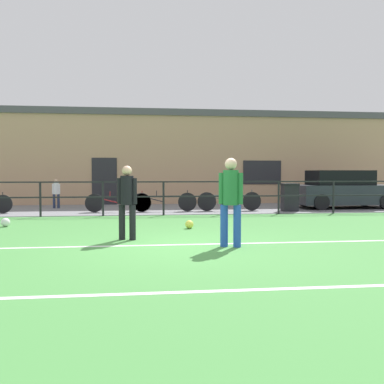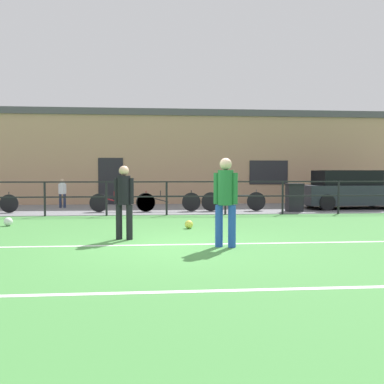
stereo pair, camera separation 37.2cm
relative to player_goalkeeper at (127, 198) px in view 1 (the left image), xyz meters
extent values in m
cube|color=#478C42|center=(1.06, -0.82, -0.92)|extent=(60.00, 44.00, 0.04)
cube|color=white|center=(1.06, -0.77, -0.89)|extent=(36.00, 0.11, 0.00)
cube|color=white|center=(1.06, -4.14, -0.89)|extent=(36.00, 0.11, 0.00)
cube|color=slate|center=(1.06, 7.68, -0.89)|extent=(48.00, 5.00, 0.02)
cylinder|color=black|center=(-2.94, 5.18, -0.32)|extent=(0.07, 0.07, 1.15)
cylinder|color=black|center=(-0.94, 5.18, -0.32)|extent=(0.07, 0.07, 1.15)
cylinder|color=black|center=(1.06, 5.18, -0.32)|extent=(0.07, 0.07, 1.15)
cylinder|color=black|center=(3.06, 5.18, -0.32)|extent=(0.07, 0.07, 1.15)
cylinder|color=black|center=(5.06, 5.18, -0.32)|extent=(0.07, 0.07, 1.15)
cylinder|color=black|center=(7.06, 5.18, -0.32)|extent=(0.07, 0.07, 1.15)
cube|color=black|center=(1.06, 5.18, 0.23)|extent=(36.00, 0.04, 0.04)
cube|color=black|center=(1.06, 5.18, -0.26)|extent=(36.00, 0.04, 0.04)
cube|color=tan|center=(1.06, 11.38, 1.11)|extent=(28.00, 2.40, 4.02)
cube|color=#232328|center=(-1.30, 10.16, 0.15)|extent=(1.10, 0.04, 2.10)
cube|color=#232328|center=(5.92, 10.16, 0.56)|extent=(1.80, 0.04, 1.10)
cube|color=#4C4C51|center=(1.06, 11.38, 3.28)|extent=(28.00, 2.56, 0.30)
cylinder|color=black|center=(-0.11, 0.03, -0.52)|extent=(0.14, 0.14, 0.75)
cylinder|color=black|center=(0.11, -0.03, -0.52)|extent=(0.14, 0.14, 0.75)
cylinder|color=black|center=(0.00, 0.00, 0.16)|extent=(0.28, 0.28, 0.62)
sphere|color=tan|center=(0.00, 0.00, 0.58)|extent=(0.21, 0.21, 0.21)
cylinder|color=black|center=(-0.16, 0.05, 0.14)|extent=(0.10, 0.10, 0.55)
cylinder|color=black|center=(0.16, -0.05, 0.14)|extent=(0.10, 0.10, 0.55)
cylinder|color=blue|center=(2.12, -1.16, -0.49)|extent=(0.15, 0.15, 0.81)
cylinder|color=blue|center=(1.88, -1.07, -0.49)|extent=(0.15, 0.15, 0.81)
cylinder|color=#237038|center=(2.00, -1.12, 0.25)|extent=(0.30, 0.30, 0.67)
sphere|color=beige|center=(2.00, -1.12, 0.70)|extent=(0.23, 0.23, 0.23)
cylinder|color=#237038|center=(2.17, -1.18, 0.23)|extent=(0.11, 0.11, 0.60)
cylinder|color=#237038|center=(1.83, -1.05, 0.23)|extent=(0.11, 0.11, 0.60)
sphere|color=white|center=(-3.28, 2.63, -0.78)|extent=(0.23, 0.23, 0.23)
sphere|color=#E5E04C|center=(1.53, 1.68, -0.79)|extent=(0.21, 0.21, 0.21)
cylinder|color=#232D4C|center=(-2.97, 8.42, -0.60)|extent=(0.10, 0.10, 0.56)
cylinder|color=#232D4C|center=(-3.14, 8.44, -0.60)|extent=(0.10, 0.10, 0.56)
cylinder|color=white|center=(-3.06, 8.43, -0.09)|extent=(0.21, 0.21, 0.46)
sphere|color=tan|center=(-3.06, 8.43, 0.22)|extent=(0.16, 0.16, 0.16)
cylinder|color=white|center=(-2.93, 8.41, -0.10)|extent=(0.07, 0.07, 0.41)
cylinder|color=white|center=(-3.18, 8.44, -0.10)|extent=(0.07, 0.07, 0.41)
cube|color=#282D38|center=(8.42, 7.13, -0.33)|extent=(3.89, 1.76, 0.76)
cube|color=black|center=(8.23, 7.13, 0.34)|extent=(2.33, 1.48, 0.58)
cylinder|color=black|center=(7.10, 6.29, -0.58)|extent=(0.60, 0.18, 0.60)
cylinder|color=black|center=(7.10, 7.97, -0.58)|extent=(0.60, 0.18, 0.60)
cylinder|color=black|center=(9.74, 7.97, -0.58)|extent=(0.60, 0.18, 0.60)
cylinder|color=black|center=(2.72, 6.38, -0.53)|extent=(0.70, 0.04, 0.70)
cylinder|color=black|center=(4.42, 6.38, -0.53)|extent=(0.70, 0.04, 0.70)
cube|color=#4C5156|center=(3.57, 6.38, -0.30)|extent=(1.33, 0.04, 0.04)
cube|color=#4C5156|center=(3.14, 6.38, -0.41)|extent=(0.83, 0.03, 0.25)
cylinder|color=#4C5156|center=(3.27, 6.38, -0.20)|extent=(0.03, 0.03, 0.20)
cylinder|color=#4C5156|center=(4.42, 6.38, -0.23)|extent=(0.03, 0.03, 0.28)
cylinder|color=black|center=(-4.48, 6.38, -0.55)|extent=(0.65, 0.04, 0.65)
cylinder|color=black|center=(-4.48, 6.38, -0.27)|extent=(0.03, 0.03, 0.28)
cylinder|color=black|center=(0.33, 6.38, -0.53)|extent=(0.68, 0.04, 0.68)
cylinder|color=black|center=(2.00, 6.38, -0.53)|extent=(0.68, 0.04, 0.68)
cube|color=black|center=(1.16, 6.38, -0.31)|extent=(1.30, 0.04, 0.04)
cube|color=black|center=(0.74, 6.38, -0.42)|extent=(0.82, 0.03, 0.25)
cylinder|color=black|center=(0.87, 6.38, -0.21)|extent=(0.03, 0.03, 0.20)
cylinder|color=black|center=(2.00, 6.38, -0.24)|extent=(0.03, 0.03, 0.28)
cylinder|color=black|center=(-1.35, 6.38, -0.55)|extent=(0.66, 0.04, 0.66)
cylinder|color=black|center=(0.35, 6.38, -0.55)|extent=(0.66, 0.04, 0.66)
cube|color=maroon|center=(-0.50, 6.38, -0.33)|extent=(1.32, 0.04, 0.04)
cube|color=maroon|center=(-0.93, 6.38, -0.44)|extent=(0.83, 0.03, 0.24)
cylinder|color=maroon|center=(-0.80, 6.38, -0.23)|extent=(0.03, 0.03, 0.20)
cylinder|color=maroon|center=(0.35, 6.38, -0.26)|extent=(0.03, 0.03, 0.28)
cube|color=black|center=(5.76, 6.02, -0.40)|extent=(0.55, 0.46, 0.95)
cube|color=black|center=(5.76, 6.02, 0.11)|extent=(0.58, 0.50, 0.08)
camera|label=1|loc=(0.27, -9.15, 0.53)|focal=39.97mm
camera|label=2|loc=(0.64, -9.19, 0.53)|focal=39.97mm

